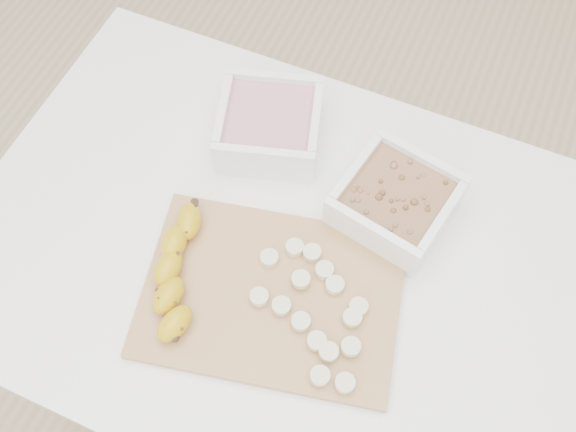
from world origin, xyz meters
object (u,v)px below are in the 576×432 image
at_px(table, 281,273).
at_px(bowl_granola, 395,202).
at_px(bowl_yogurt, 270,125).
at_px(banana, 177,273).
at_px(cutting_board, 272,295).

xyz_separation_m(table, bowl_granola, (0.14, 0.13, 0.14)).
height_order(bowl_yogurt, banana, bowl_yogurt).
distance_m(table, cutting_board, 0.13).
distance_m(table, bowl_granola, 0.23).
relative_size(table, bowl_granola, 5.19).
relative_size(bowl_granola, banana, 0.89).
bearing_deg(table, bowl_yogurt, 118.50).
bearing_deg(cutting_board, table, 104.17).
height_order(table, bowl_granola, bowl_granola).
height_order(table, banana, banana).
distance_m(table, bowl_yogurt, 0.25).
bearing_deg(banana, bowl_granola, 34.12).
xyz_separation_m(bowl_granola, cutting_board, (-0.12, -0.21, -0.03)).
bearing_deg(cutting_board, bowl_granola, 59.95).
relative_size(bowl_yogurt, banana, 0.95).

